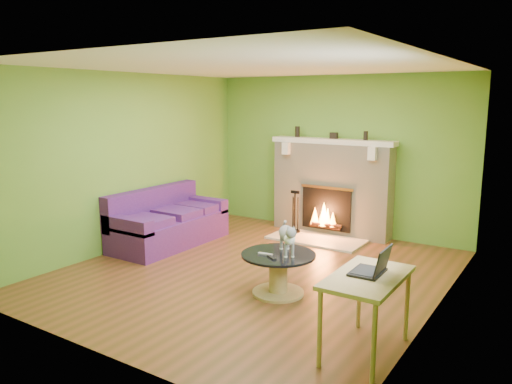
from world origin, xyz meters
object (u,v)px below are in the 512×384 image
Objects in this scene: sofa at (167,223)px; desk at (367,285)px; cat at (287,238)px; coffee_table at (278,271)px.

desk is (3.81, -1.57, 0.30)m from sofa.
cat is at bearing 147.35° from desk.
sofa reaches higher than coffee_table.
sofa is 2.22× the size of coffee_table.
cat reaches higher than desk.
sofa is 2.69m from cat.
coffee_table is at bearing 172.43° from cat.
coffee_table is (2.48, -0.82, -0.05)m from sofa.
sofa reaches higher than desk.
sofa is at bearing 161.68° from coffee_table.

